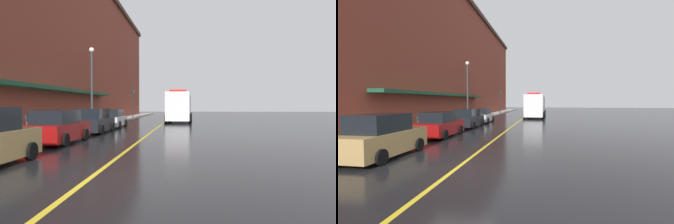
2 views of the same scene
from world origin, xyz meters
The scene contains 12 objects.
ground_plane centered at (0.00, 25.00, 0.00)m, with size 112.00×112.00×0.00m, color black.
sidewalk_left centered at (-6.20, 25.00, 0.07)m, with size 2.40×70.00×0.15m, color #9E9B93.
lane_center_stripe centered at (0.00, 25.00, 0.00)m, with size 0.16×70.00×0.01m, color gold.
brick_building_left centered at (-12.02, 23.99, 8.30)m, with size 10.41×64.00×16.58m.
parked_car_1 centered at (-4.01, 7.51, 0.80)m, with size 2.16×4.38×1.71m.
parked_car_2 centered at (-3.97, 13.45, 0.80)m, with size 2.18×4.43×1.70m.
parked_car_3 centered at (-3.99, 18.76, 0.74)m, with size 2.17×4.45×1.57m.
box_truck centered at (1.67, 28.09, 1.70)m, with size 3.01×9.45×3.56m.
parking_meter_0 centered at (-5.35, 7.00, 1.06)m, with size 0.14×0.18×1.33m.
parking_meter_1 centered at (-5.35, 5.54, 1.06)m, with size 0.14×0.18×1.33m.
street_lamp_left centered at (-5.95, 19.43, 4.40)m, with size 0.44×0.44×6.94m.
traffic_light_near centered at (-5.29, 36.62, 3.16)m, with size 0.38×0.36×4.30m.
Camera 1 is at (2.62, -7.96, 1.98)m, focal length 33.31 mm.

